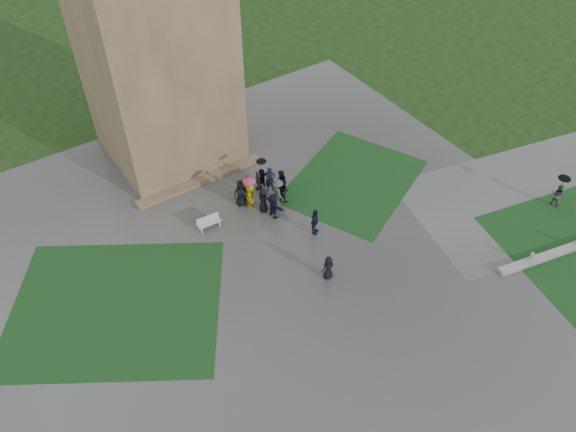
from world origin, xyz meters
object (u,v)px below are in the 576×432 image
pedestrian_near (328,267)px  tower (151,29)px  pedestrian_mid (315,222)px  pedestrian_path (560,188)px  bench (209,222)px

pedestrian_near → tower: bearing=-81.5°
pedestrian_mid → tower: bearing=67.7°
pedestrian_mid → pedestrian_path: pedestrian_path is taller
pedestrian_near → pedestrian_mid: bearing=-112.7°
pedestrian_near → pedestrian_path: 15.89m
bench → tower: bearing=82.8°
tower → pedestrian_path: tower is taller
tower → pedestrian_mid: size_ratio=9.83×
tower → pedestrian_mid: 15.24m
tower → bench: bearing=-100.2°
tower → pedestrian_path: (17.70, -18.85, -7.68)m
pedestrian_mid → pedestrian_path: (14.17, -6.41, 0.39)m
pedestrian_mid → pedestrian_path: size_ratio=0.79×
bench → pedestrian_near: bearing=-59.8°
bench → pedestrian_mid: (5.05, -3.92, 0.48)m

